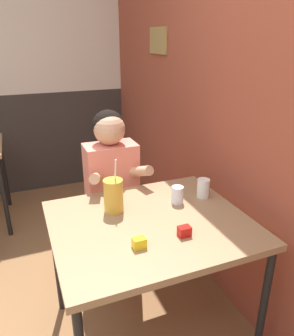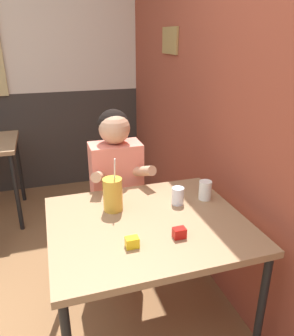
{
  "view_description": "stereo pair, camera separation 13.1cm",
  "coord_description": "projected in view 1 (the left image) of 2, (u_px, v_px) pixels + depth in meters",
  "views": [
    {
      "loc": [
        0.22,
        -0.98,
        1.67
      ],
      "look_at": [
        0.84,
        0.55,
        1.0
      ],
      "focal_mm": 35.0,
      "sensor_mm": 36.0,
      "label": 1
    },
    {
      "loc": [
        0.35,
        -1.02,
        1.67
      ],
      "look_at": [
        0.84,
        0.55,
        1.0
      ],
      "focal_mm": 35.0,
      "sensor_mm": 36.0,
      "label": 2
    }
  ],
  "objects": [
    {
      "name": "condiment_ketchup",
      "position": [
        184.0,
        231.0,
        1.57
      ],
      "size": [
        0.06,
        0.04,
        0.05
      ],
      "color": "#B7140F",
      "rests_on": "main_table"
    },
    {
      "name": "person_seated",
      "position": [
        112.0,
        194.0,
        2.26
      ],
      "size": [
        0.42,
        0.41,
        1.23
      ],
      "color": "#EA7F6B",
      "rests_on": "ground_plane"
    },
    {
      "name": "brick_wall_right",
      "position": [
        177.0,
        80.0,
        2.55
      ],
      "size": [
        0.08,
        4.72,
        2.7
      ],
      "color": "brown",
      "rests_on": "ground_plane"
    },
    {
      "name": "glass_center",
      "position": [
        203.0,
        188.0,
        1.94
      ],
      "size": [
        0.07,
        0.07,
        0.11
      ],
      "color": "silver",
      "rests_on": "main_table"
    },
    {
      "name": "cocktail_pitcher",
      "position": [
        113.0,
        196.0,
        1.77
      ],
      "size": [
        0.11,
        0.11,
        0.3
      ],
      "color": "gold",
      "rests_on": "main_table"
    },
    {
      "name": "condiment_mustard",
      "position": [
        139.0,
        243.0,
        1.48
      ],
      "size": [
        0.06,
        0.04,
        0.05
      ],
      "color": "yellow",
      "rests_on": "main_table"
    },
    {
      "name": "main_table",
      "position": [
        150.0,
        232.0,
        1.73
      ],
      "size": [
        1.01,
        0.86,
        0.77
      ],
      "color": "#93704C",
      "rests_on": "ground_plane"
    },
    {
      "name": "glass_near_pitcher",
      "position": [
        177.0,
        195.0,
        1.87
      ],
      "size": [
        0.07,
        0.07,
        0.1
      ],
      "color": "silver",
      "rests_on": "main_table"
    }
  ]
}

